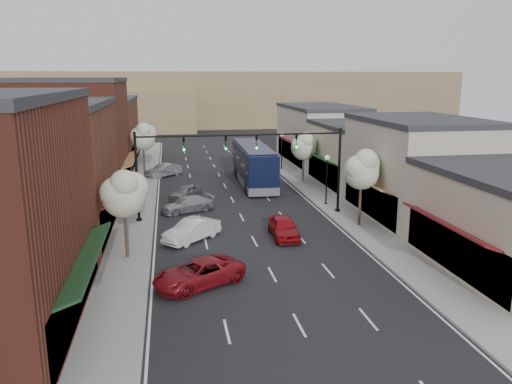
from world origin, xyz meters
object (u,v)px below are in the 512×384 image
parked_car_b (192,230)px  signal_mast_left (168,162)px  tree_right_near (362,168)px  parked_car_a (199,273)px  lamp_post_far (282,145)px  parked_car_d (185,192)px  tree_right_far (304,145)px  parked_car_c (187,204)px  red_hatchback (284,227)px  tree_left_far (143,136)px  signal_mast_right (311,158)px  lamp_post_near (327,172)px  tree_left_near (124,193)px  coach_bus (253,164)px  parked_car_e (164,170)px

parked_car_b → signal_mast_left: bearing=151.4°
tree_right_near → parked_car_a: 15.75m
lamp_post_far → parked_car_d: bearing=-132.5°
tree_right_far → parked_car_d: bearing=-158.2°
parked_car_c → red_hatchback: bearing=17.3°
tree_right_near → tree_left_far: (-16.60, 22.00, 0.15)m
signal_mast_right → signal_mast_left: same height
parked_car_c → parked_car_d: size_ratio=1.18×
signal_mast_right → parked_car_b: (-9.82, -5.11, -3.89)m
parked_car_c → parked_car_d: (0.00, 4.50, -0.00)m
lamp_post_near → parked_car_c: lamp_post_near is taller
signal_mast_left → parked_car_a: size_ratio=1.63×
signal_mast_right → parked_car_a: 16.60m
tree_left_near → parked_car_a: tree_left_near is taller
lamp_post_near → coach_bus: (-4.72, 9.97, -0.89)m
parked_car_a → parked_car_d: parked_car_a is taller
parked_car_d → parked_car_e: (-2.00, 11.07, 0.08)m
tree_right_far → lamp_post_far: 8.13m
signal_mast_right → parked_car_a: bearing=-127.5°
parked_car_b → parked_car_d: bearing=135.9°
signal_mast_left → tree_right_near: bearing=-16.2°
lamp_post_near → parked_car_a: 19.58m
parked_car_a → lamp_post_far: bearing=130.9°
tree_left_near → lamp_post_far: size_ratio=1.28×
signal_mast_right → parked_car_e: signal_mast_right is taller
parked_car_a → lamp_post_near: bearing=112.9°
lamp_post_far → parked_car_c: lamp_post_far is taller
signal_mast_left → tree_right_far: signal_mast_left is taller
parked_car_d → parked_car_a: bearing=-54.0°
tree_right_near → parked_car_e: (-14.55, 22.05, -3.73)m
lamp_post_near → tree_right_near: bearing=-85.2°
tree_right_far → parked_car_c: tree_right_far is taller
tree_right_far → parked_car_b: (-12.55, -17.06, -3.25)m
lamp_post_far → tree_right_far: bearing=-86.1°
lamp_post_far → parked_car_a: lamp_post_far is taller
tree_right_far → lamp_post_near: bearing=-93.3°
tree_right_near → parked_car_e: bearing=123.4°
lamp_post_near → parked_car_e: size_ratio=1.01×
parked_car_d → signal_mast_left: bearing=-65.6°
signal_mast_left → parked_car_c: signal_mast_left is taller
tree_left_near → signal_mast_right: bearing=30.1°
tree_left_far → parked_car_c: 16.52m
tree_right_far → coach_bus: size_ratio=0.40×
signal_mast_left → parked_car_a: signal_mast_left is taller
parked_car_b → lamp_post_far: bearing=110.3°
red_hatchback → coach_bus: bearing=88.7°
red_hatchback → parked_car_e: bearing=111.2°
lamp_post_near → parked_car_a: size_ratio=0.88×
tree_right_near → lamp_post_far: (-0.55, 24.06, -1.45)m
signal_mast_right → tree_right_near: (2.73, -4.05, -0.17)m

